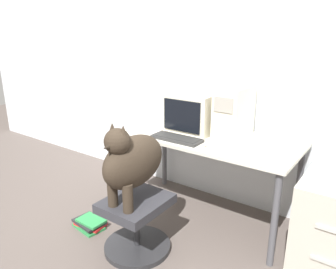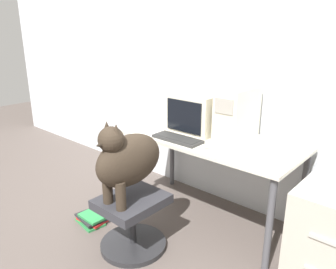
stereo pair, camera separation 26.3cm
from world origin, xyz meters
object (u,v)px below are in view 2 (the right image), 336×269
(pc_tower, at_px, (237,113))
(book_stack_floor, at_px, (91,219))
(keyboard, at_px, (177,139))
(dog, at_px, (127,159))
(filing_cabinet, at_px, (336,234))
(office_chair, at_px, (133,220))
(crt_monitor, at_px, (199,112))

(pc_tower, xyz_separation_m, book_stack_floor, (-0.88, -0.88, -0.94))
(keyboard, bearing_deg, dog, -93.18)
(keyboard, height_order, filing_cabinet, keyboard)
(book_stack_floor, bearing_deg, office_chair, 2.19)
(filing_cabinet, bearing_deg, pc_tower, 169.22)
(office_chair, bearing_deg, crt_monitor, 90.54)
(crt_monitor, relative_size, filing_cabinet, 0.66)
(pc_tower, relative_size, dog, 0.69)
(office_chair, relative_size, filing_cabinet, 0.77)
(pc_tower, height_order, office_chair, pc_tower)
(office_chair, relative_size, dog, 0.84)
(filing_cabinet, bearing_deg, dog, -150.16)
(office_chair, distance_m, filing_cabinet, 1.44)
(crt_monitor, xyz_separation_m, dog, (0.01, -0.86, -0.18))
(keyboard, bearing_deg, filing_cabinet, 9.04)
(pc_tower, relative_size, book_stack_floor, 1.46)
(pc_tower, xyz_separation_m, keyboard, (-0.33, -0.37, -0.20))
(filing_cabinet, distance_m, book_stack_floor, 1.94)
(crt_monitor, height_order, book_stack_floor, crt_monitor)
(keyboard, distance_m, book_stack_floor, 1.06)
(keyboard, xyz_separation_m, filing_cabinet, (1.23, 0.20, -0.44))
(crt_monitor, xyz_separation_m, keyboard, (0.04, -0.34, -0.16))
(filing_cabinet, height_order, book_stack_floor, filing_cabinet)
(dog, xyz_separation_m, book_stack_floor, (-0.52, 0.01, -0.71))
(crt_monitor, height_order, dog, crt_monitor)
(pc_tower, distance_m, office_chair, 1.19)
(pc_tower, bearing_deg, dog, -111.72)
(keyboard, distance_m, dog, 0.53)
(pc_tower, xyz_separation_m, filing_cabinet, (0.90, -0.17, -0.64))
(crt_monitor, bearing_deg, pc_tower, 4.21)
(keyboard, height_order, office_chair, keyboard)
(crt_monitor, relative_size, keyboard, 1.02)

